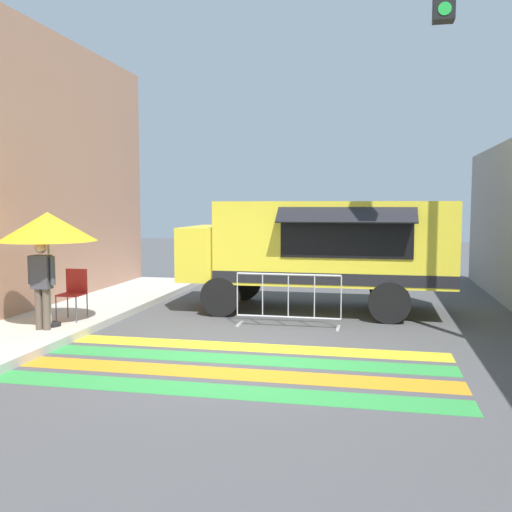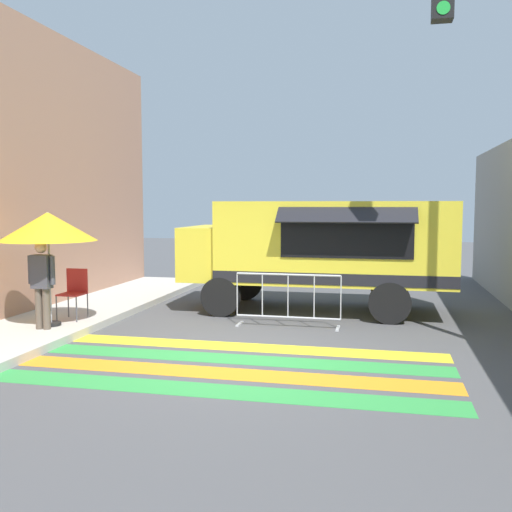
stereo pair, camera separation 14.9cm
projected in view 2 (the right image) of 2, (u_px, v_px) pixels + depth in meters
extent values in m
plane|color=#4C4C4F|center=(242.00, 358.00, 8.90)|extent=(60.00, 60.00, 0.00)
cube|color=green|center=(211.00, 390.00, 7.32)|extent=(6.40, 0.56, 0.01)
cube|color=orange|center=(227.00, 373.00, 8.05)|extent=(6.40, 0.56, 0.01)
cube|color=green|center=(240.00, 359.00, 8.79)|extent=(6.40, 0.56, 0.01)
cube|color=yellow|center=(251.00, 347.00, 9.53)|extent=(6.40, 0.56, 0.01)
cube|color=yellow|center=(336.00, 241.00, 12.64)|extent=(4.99, 2.40, 1.76)
cube|color=yellow|center=(228.00, 252.00, 13.20)|extent=(1.76, 2.20, 1.19)
cube|color=#1E232D|center=(193.00, 239.00, 13.36)|extent=(0.06, 1.92, 0.45)
cube|color=black|center=(346.00, 239.00, 11.38)|extent=(2.64, 0.03, 0.79)
cube|color=black|center=(346.00, 215.00, 11.14)|extent=(2.74, 0.43, 0.31)
cube|color=black|center=(331.00, 279.00, 11.53)|extent=(4.99, 0.01, 0.24)
cylinder|color=black|center=(221.00, 297.00, 12.18)|extent=(0.85, 0.22, 0.85)
cylinder|color=black|center=(245.00, 283.00, 14.32)|extent=(0.85, 0.22, 0.85)
cylinder|color=black|center=(390.00, 303.00, 11.41)|extent=(0.85, 0.22, 0.85)
cylinder|color=black|center=(389.00, 287.00, 13.56)|extent=(0.85, 0.22, 0.85)
cylinder|color=green|center=(443.00, 8.00, 8.57)|extent=(0.20, 0.02, 0.20)
cylinder|color=black|center=(51.00, 324.00, 10.59)|extent=(0.36, 0.36, 0.06)
cylinder|color=#B2B2B7|center=(49.00, 269.00, 10.50)|extent=(0.04, 0.04, 2.11)
cone|color=yellow|center=(48.00, 227.00, 10.43)|extent=(1.76, 1.76, 0.53)
cylinder|color=#4C4C51|center=(57.00, 309.00, 10.96)|extent=(0.02, 0.02, 0.49)
cylinder|color=#4C4C51|center=(76.00, 310.00, 10.87)|extent=(0.02, 0.02, 0.49)
cylinder|color=#4C4C51|center=(68.00, 305.00, 11.37)|extent=(0.02, 0.02, 0.49)
cylinder|color=#4C4C51|center=(88.00, 306.00, 11.28)|extent=(0.02, 0.02, 0.49)
cube|color=#B22626|center=(72.00, 294.00, 11.10)|extent=(0.45, 0.45, 0.03)
cube|color=#B22626|center=(77.00, 280.00, 11.28)|extent=(0.45, 0.03, 0.46)
cylinder|color=brown|center=(39.00, 309.00, 10.27)|extent=(0.13, 0.13, 0.74)
cylinder|color=brown|center=(46.00, 309.00, 10.24)|extent=(0.13, 0.13, 0.74)
cube|color=#3F3F47|center=(41.00, 272.00, 10.20)|extent=(0.34, 0.20, 0.60)
cylinder|color=#3F3F47|center=(31.00, 270.00, 10.24)|extent=(0.09, 0.09, 0.51)
cylinder|color=#3F3F47|center=(52.00, 270.00, 10.15)|extent=(0.09, 0.09, 0.51)
sphere|color=tan|center=(41.00, 247.00, 10.16)|extent=(0.21, 0.21, 0.21)
cylinder|color=#B7BABF|center=(288.00, 275.00, 11.06)|extent=(2.05, 0.04, 0.04)
cylinder|color=#B7BABF|center=(288.00, 317.00, 11.14)|extent=(2.05, 0.04, 0.04)
cylinder|color=#B7BABF|center=(237.00, 294.00, 11.32)|extent=(0.02, 0.02, 0.84)
cylinder|color=#B7BABF|center=(262.00, 295.00, 11.21)|extent=(0.02, 0.02, 0.84)
cylinder|color=#B7BABF|center=(288.00, 296.00, 11.10)|extent=(0.02, 0.02, 0.84)
cylinder|color=#B7BABF|center=(314.00, 297.00, 10.99)|extent=(0.02, 0.02, 0.84)
cylinder|color=#B7BABF|center=(341.00, 298.00, 10.88)|extent=(0.02, 0.02, 0.84)
cube|color=#B7BABF|center=(240.00, 324.00, 11.37)|extent=(0.06, 0.44, 0.03)
cube|color=#B7BABF|center=(338.00, 328.00, 10.94)|extent=(0.06, 0.44, 0.03)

